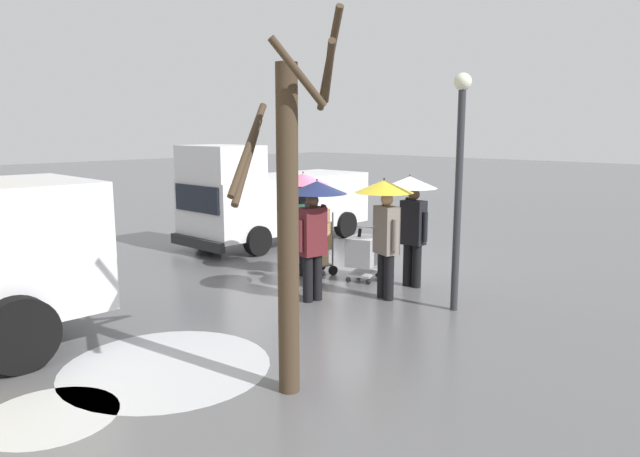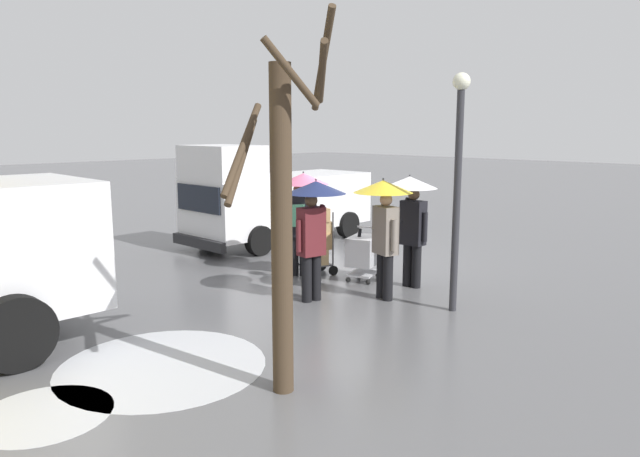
% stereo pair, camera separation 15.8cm
% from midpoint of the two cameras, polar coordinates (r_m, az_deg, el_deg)
% --- Properties ---
extents(ground_plane, '(90.00, 90.00, 0.00)m').
position_cam_midpoint_polar(ground_plane, '(12.87, 3.41, -3.75)').
color(ground_plane, '#5B5B5E').
extents(slush_patch_near_cluster, '(1.42, 1.42, 0.01)m').
position_cam_midpoint_polar(slush_patch_near_cluster, '(7.11, -25.49, -16.15)').
color(slush_patch_near_cluster, silver).
rests_on(slush_patch_near_cluster, ground).
extents(slush_patch_under_van, '(2.63, 2.63, 0.01)m').
position_cam_midpoint_polar(slush_patch_under_van, '(7.92, -15.29, -12.83)').
color(slush_patch_under_van, silver).
rests_on(slush_patch_under_van, ground).
extents(cargo_van_parked_right, '(2.27, 5.38, 2.60)m').
position_cam_midpoint_polar(cargo_van_parked_right, '(15.49, -5.05, 2.95)').
color(cargo_van_parked_right, white).
rests_on(cargo_van_parked_right, ground).
extents(shopping_cart_vendor, '(0.81, 0.96, 1.04)m').
position_cam_midpoint_polar(shopping_cart_vendor, '(11.68, 3.87, -2.29)').
color(shopping_cart_vendor, '#B2B2B7').
rests_on(shopping_cart_vendor, ground).
extents(hand_dolly_boxes, '(0.68, 0.81, 1.39)m').
position_cam_midpoint_polar(hand_dolly_boxes, '(12.02, -0.87, -0.86)').
color(hand_dolly_boxes, '#515156').
rests_on(hand_dolly_boxes, ground).
extents(pedestrian_pink_side, '(1.04, 1.04, 2.15)m').
position_cam_midpoint_polar(pedestrian_pink_side, '(10.28, 5.91, 1.79)').
color(pedestrian_pink_side, black).
rests_on(pedestrian_pink_side, ground).
extents(pedestrian_black_side, '(1.04, 1.04, 2.15)m').
position_cam_midpoint_polar(pedestrian_black_side, '(10.07, -0.94, 1.67)').
color(pedestrian_black_side, black).
rests_on(pedestrian_black_side, ground).
extents(pedestrian_white_side, '(1.04, 1.04, 2.15)m').
position_cam_midpoint_polar(pedestrian_white_side, '(11.83, -2.26, 2.80)').
color(pedestrian_white_side, black).
rests_on(pedestrian_white_side, ground).
extents(pedestrian_far_side, '(1.04, 1.04, 2.15)m').
position_cam_midpoint_polar(pedestrian_far_side, '(11.15, 8.48, 2.35)').
color(pedestrian_far_side, black).
rests_on(pedestrian_far_side, ground).
extents(bare_tree_near, '(1.36, 1.36, 4.21)m').
position_cam_midpoint_polar(bare_tree_near, '(6.45, -3.86, 1.27)').
color(bare_tree_near, '#423323').
rests_on(bare_tree_near, ground).
extents(street_lamp, '(0.28, 0.28, 3.86)m').
position_cam_midpoint_polar(street_lamp, '(9.68, 12.97, 5.78)').
color(street_lamp, '#2D2D33').
rests_on(street_lamp, ground).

